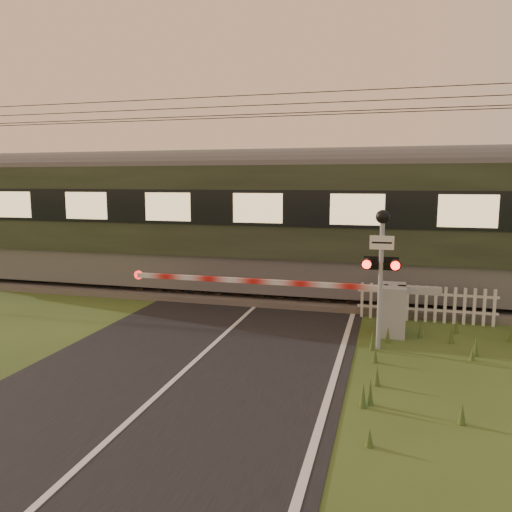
% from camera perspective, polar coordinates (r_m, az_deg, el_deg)
% --- Properties ---
extents(ground, '(160.00, 160.00, 0.00)m').
position_cam_1_polar(ground, '(9.82, -7.85, -12.69)').
color(ground, '#2F481B').
rests_on(ground, ground).
extents(road, '(6.00, 140.00, 0.03)m').
position_cam_1_polar(road, '(9.62, -8.31, -13.11)').
color(road, black).
rests_on(road, ground).
extents(track_bed, '(140.00, 3.40, 0.39)m').
position_cam_1_polar(track_bed, '(15.74, 1.43, -4.24)').
color(track_bed, '#47423D').
rests_on(track_bed, ground).
extents(overhead_wires, '(120.00, 0.62, 0.62)m').
position_cam_1_polar(overhead_wires, '(15.50, 1.51, 16.62)').
color(overhead_wires, black).
rests_on(overhead_wires, ground).
extents(boom_gate, '(7.71, 0.90, 1.20)m').
position_cam_1_polar(boom_gate, '(12.09, 13.48, -5.49)').
color(boom_gate, gray).
rests_on(boom_gate, ground).
extents(crossing_signal, '(0.75, 0.33, 2.96)m').
position_cam_1_polar(crossing_signal, '(10.69, 14.14, 0.18)').
color(crossing_signal, gray).
rests_on(crossing_signal, ground).
extents(picket_fence, '(3.41, 0.08, 0.93)m').
position_cam_1_polar(picket_fence, '(13.41, 18.85, -5.18)').
color(picket_fence, silver).
rests_on(picket_fence, ground).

